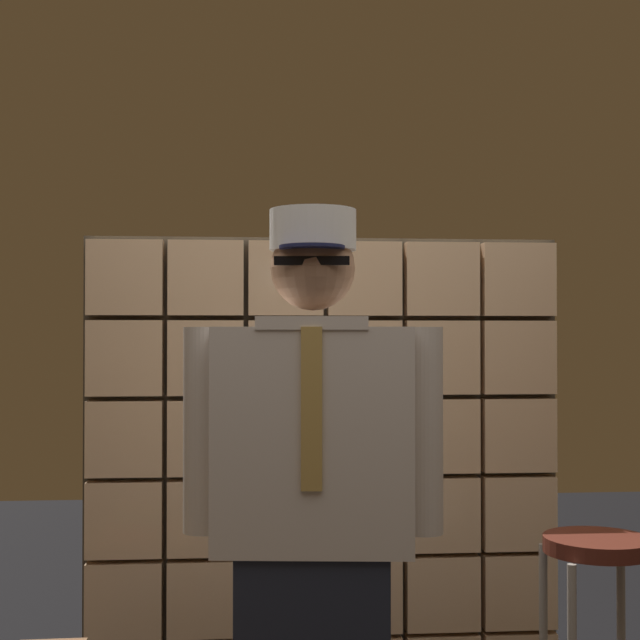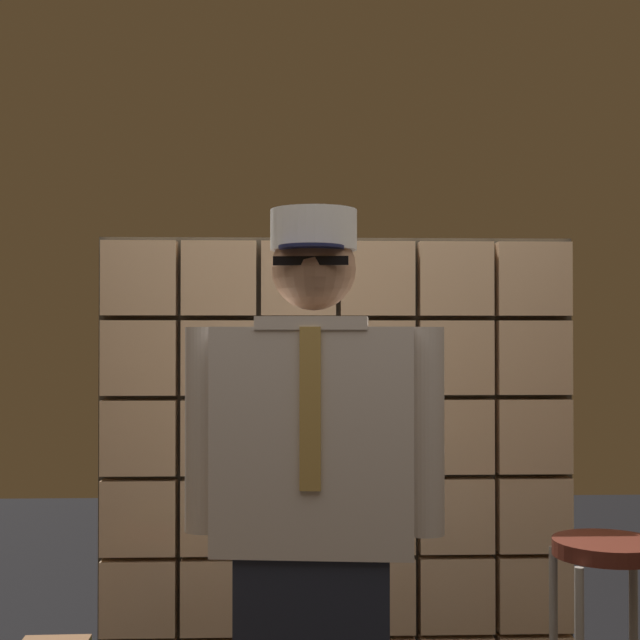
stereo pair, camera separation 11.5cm
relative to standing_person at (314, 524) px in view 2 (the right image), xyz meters
The scene contains 3 objects.
glass_block_wall 1.05m from the standing_person, 83.20° to the left, with size 1.87×0.10×1.87m.
standing_person is the anchor object (origin of this frame).
bar_stool 1.03m from the standing_person, 17.75° to the left, with size 0.34×0.34×0.83m.
Camera 2 is at (-0.20, -2.25, 1.47)m, focal length 50.93 mm.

